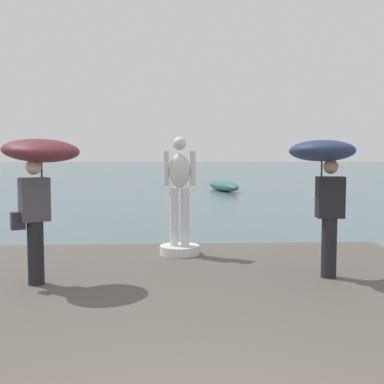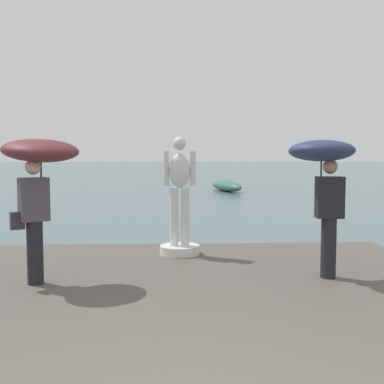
% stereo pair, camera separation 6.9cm
% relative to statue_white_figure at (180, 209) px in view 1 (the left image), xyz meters
% --- Properties ---
extents(ground_plane, '(400.00, 400.00, 0.00)m').
position_rel_statue_white_figure_xyz_m(ground_plane, '(0.22, 34.32, -1.22)').
color(ground_plane, '#4C666B').
extents(pier, '(7.61, 9.71, 0.40)m').
position_rel_statue_white_figure_xyz_m(pier, '(0.22, -3.83, -1.02)').
color(pier, '#564F47').
rests_on(pier, ground).
extents(statue_white_figure, '(0.72, 0.72, 2.13)m').
position_rel_statue_white_figure_xyz_m(statue_white_figure, '(0.00, 0.00, 0.00)').
color(statue_white_figure, silver).
rests_on(statue_white_figure, pier).
extents(onlooker_left, '(1.45, 1.46, 2.07)m').
position_rel_statue_white_figure_xyz_m(onlooker_left, '(-1.98, -1.81, 0.80)').
color(onlooker_left, black).
rests_on(onlooker_left, pier).
extents(onlooker_right, '(1.00, 1.01, 2.02)m').
position_rel_statue_white_figure_xyz_m(onlooker_right, '(2.06, -1.69, 0.77)').
color(onlooker_right, black).
rests_on(onlooker_right, pier).
extents(boat_mid, '(2.11, 5.02, 0.67)m').
position_rel_statue_white_figure_xyz_m(boat_mid, '(3.33, 21.36, -0.88)').
color(boat_mid, '#336B5B').
rests_on(boat_mid, ground).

